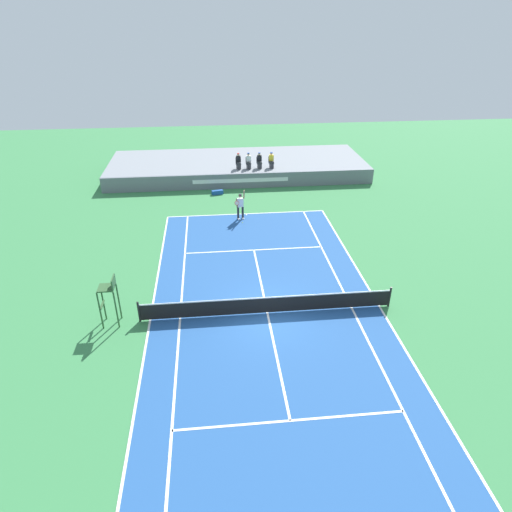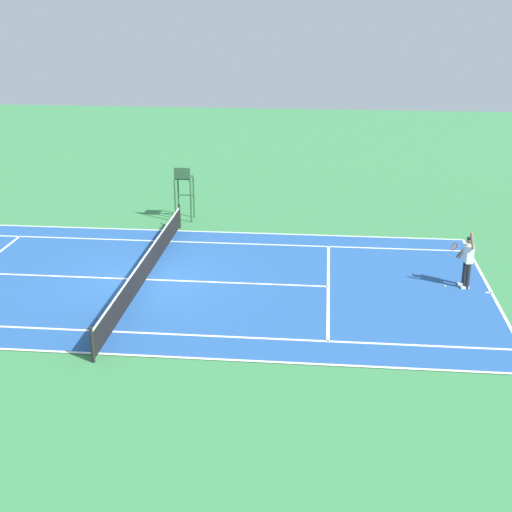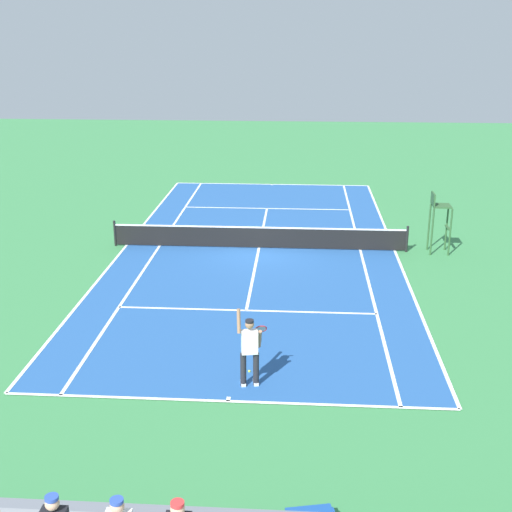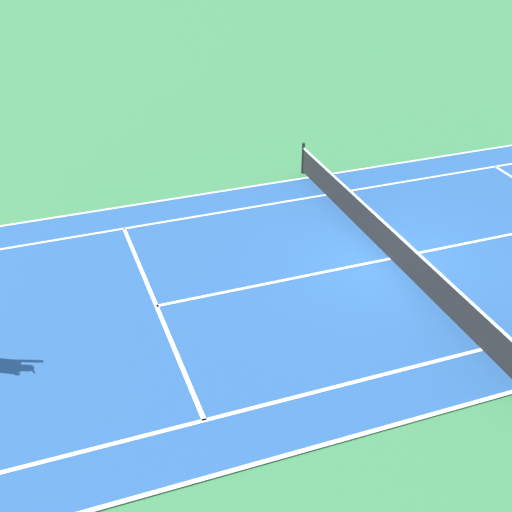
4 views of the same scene
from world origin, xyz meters
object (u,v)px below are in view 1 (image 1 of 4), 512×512
object	(u,v)px
spectator_seated_3	(271,160)
tennis_ball	(242,223)
spectator_seated_0	(238,161)
spectator_seated_1	(249,161)
equipment_bag	(217,192)
spectator_seated_2	(259,161)
umpire_chair	(109,295)
tennis_player	(240,206)

from	to	relation	value
spectator_seated_3	tennis_ball	bearing A→B (deg)	-110.67
spectator_seated_0	spectator_seated_1	world-z (taller)	same
spectator_seated_1	equipment_bag	world-z (taller)	spectator_seated_1
spectator_seated_2	spectator_seated_3	size ratio (longest dim) A/B	1.00
spectator_seated_2	umpire_chair	size ratio (longest dim) A/B	0.52
spectator_seated_3	tennis_ball	distance (m)	8.83
spectator_seated_3	tennis_ball	size ratio (longest dim) A/B	18.60
spectator_seated_2	tennis_ball	world-z (taller)	spectator_seated_2
spectator_seated_0	spectator_seated_1	xyz separation A→B (m)	(0.83, 0.00, 0.00)
spectator_seated_3	equipment_bag	world-z (taller)	spectator_seated_3
spectator_seated_1	equipment_bag	distance (m)	4.01
spectator_seated_0	spectator_seated_1	size ratio (longest dim) A/B	1.00
spectator_seated_1	tennis_ball	bearing A→B (deg)	-98.18
tennis_ball	spectator_seated_2	bearing A→B (deg)	75.71
spectator_seated_3	umpire_chair	bearing A→B (deg)	-117.84
spectator_seated_2	tennis_player	world-z (taller)	spectator_seated_2
umpire_chair	equipment_bag	bearing A→B (deg)	72.01
tennis_ball	equipment_bag	xyz separation A→B (m)	(-1.51, 5.61, 0.13)
spectator_seated_0	spectator_seated_2	size ratio (longest dim) A/B	1.00
tennis_player	tennis_ball	world-z (taller)	tennis_player
spectator_seated_1	tennis_player	world-z (taller)	spectator_seated_1
spectator_seated_0	spectator_seated_2	xyz separation A→B (m)	(1.73, 0.00, 0.00)
spectator_seated_1	spectator_seated_3	bearing A→B (deg)	0.00
spectator_seated_1	tennis_player	bearing A→B (deg)	-99.43
spectator_seated_0	spectator_seated_3	distance (m)	2.72
spectator_seated_0	spectator_seated_1	distance (m)	0.83
tennis_ball	umpire_chair	xyz separation A→B (m)	(-6.71, -10.40, 1.52)
tennis_ball	equipment_bag	world-z (taller)	equipment_bag
spectator_seated_3	umpire_chair	world-z (taller)	spectator_seated_3
umpire_chair	equipment_bag	xyz separation A→B (m)	(5.20, 16.01, -1.40)
spectator_seated_2	spectator_seated_3	world-z (taller)	same
spectator_seated_2	spectator_seated_0	bearing A→B (deg)	180.00
spectator_seated_3	tennis_player	size ratio (longest dim) A/B	0.61
spectator_seated_3	spectator_seated_0	bearing A→B (deg)	180.00
spectator_seated_2	spectator_seated_1	bearing A→B (deg)	180.00
spectator_seated_1	spectator_seated_2	bearing A→B (deg)	0.00
spectator_seated_1	umpire_chair	size ratio (longest dim) A/B	0.52
spectator_seated_1	umpire_chair	world-z (taller)	spectator_seated_1
tennis_player	equipment_bag	bearing A→B (deg)	106.32
spectator_seated_0	equipment_bag	xyz separation A→B (m)	(-1.85, -2.48, -1.67)
spectator_seated_0	tennis_ball	size ratio (longest dim) A/B	18.60
spectator_seated_2	tennis_player	bearing A→B (deg)	-106.02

